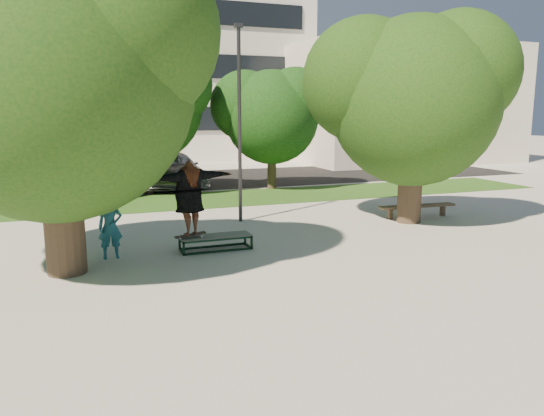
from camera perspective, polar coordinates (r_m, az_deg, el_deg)
name	(u,v)px	position (r m, az deg, el deg)	size (l,w,h in m)	color
ground	(263,266)	(12.21, -0.95, -6.25)	(120.00, 120.00, 0.00)	#AAA59C
grass_strip	(208,200)	(21.40, -6.95, 0.91)	(30.00, 4.00, 0.02)	#1B4B15
asphalt_strip	(158,181)	(27.53, -12.17, 2.84)	(40.00, 8.00, 0.01)	black
tree_left	(48,65)	(12.17, -22.95, 13.96)	(6.96, 5.95, 7.12)	#38281E
tree_right	(410,91)	(17.21, 14.67, 12.04)	(6.24, 5.33, 6.51)	#38281E
bg_tree_mid	(142,99)	(23.29, -13.77, 11.36)	(5.76, 4.92, 6.24)	#38281E
bg_tree_right	(270,111)	(24.09, -0.23, 10.35)	(5.04, 4.31, 5.43)	#38281E
lamppost	(240,122)	(16.77, -3.51, 9.18)	(0.25, 0.15, 6.11)	#2D2D30
office_building	(94,50)	(43.29, -18.57, 15.81)	(30.00, 14.12, 16.00)	silver
side_building	(397,104)	(39.64, 13.31, 10.81)	(15.00, 10.00, 8.00)	beige
grind_box	(216,242)	(13.64, -6.08, -3.71)	(1.80, 0.60, 0.38)	black
skater_rig	(189,198)	(13.25, -8.90, 1.11)	(2.39, 1.09, 1.95)	white
bystander	(110,227)	(13.23, -17.01, -1.92)	(0.57, 0.37, 1.56)	#1C5B6B
bench	(417,207)	(18.31, 15.34, 0.11)	(2.76, 0.51, 0.42)	brown
car_silver_a	(53,170)	(27.45, -22.45, 3.83)	(1.76, 4.37, 1.49)	silver
car_dark	(149,169)	(26.90, -13.13, 4.13)	(1.48, 4.25, 1.40)	black
car_grey	(163,169)	(25.41, -11.69, 4.10)	(2.71, 5.88, 1.64)	#5A5A5F
car_silver_b	(173,169)	(25.80, -10.56, 4.11)	(2.14, 5.27, 1.53)	#ABABB0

